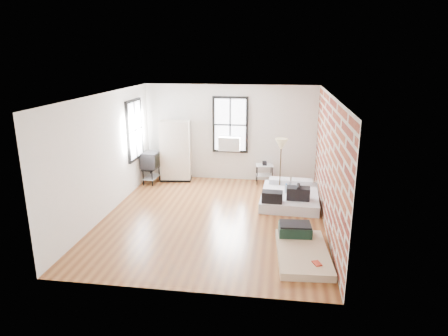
% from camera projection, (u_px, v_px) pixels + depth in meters
% --- Properties ---
extents(ground, '(6.00, 6.00, 0.00)m').
position_uv_depth(ground, '(214.00, 217.00, 9.21)').
color(ground, brown).
rests_on(ground, ground).
extents(room_shell, '(5.02, 6.02, 2.80)m').
position_uv_depth(room_shell, '(226.00, 141.00, 9.04)').
color(room_shell, silver).
rests_on(room_shell, ground).
extents(mattress_main, '(1.48, 1.96, 0.61)m').
position_uv_depth(mattress_main, '(290.00, 196.00, 10.11)').
color(mattress_main, white).
rests_on(mattress_main, ground).
extents(mattress_bare, '(1.03, 1.81, 0.38)m').
position_uv_depth(mattress_bare, '(301.00, 247.00, 7.56)').
color(mattress_bare, tan).
rests_on(mattress_bare, ground).
extents(wardrobe, '(0.95, 0.62, 1.77)m').
position_uv_depth(wardrobe, '(175.00, 151.00, 11.70)').
color(wardrobe, black).
rests_on(wardrobe, ground).
extents(side_table, '(0.54, 0.46, 0.65)m').
position_uv_depth(side_table, '(264.00, 169.00, 11.53)').
color(side_table, black).
rests_on(side_table, ground).
extents(floor_lamp, '(0.32, 0.32, 1.51)m').
position_uv_depth(floor_lamp, '(281.00, 147.00, 10.41)').
color(floor_lamp, black).
rests_on(floor_lamp, ground).
extents(tv_stand, '(0.50, 0.68, 0.92)m').
position_uv_depth(tv_stand, '(151.00, 161.00, 11.48)').
color(tv_stand, black).
rests_on(tv_stand, ground).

